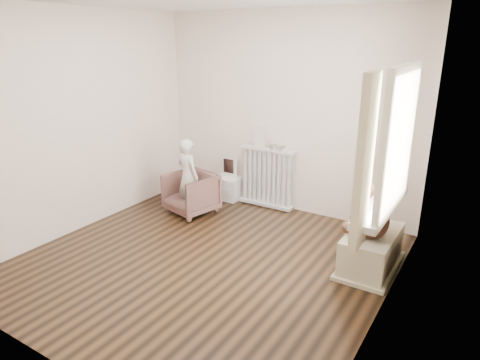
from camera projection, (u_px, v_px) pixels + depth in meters
The scene contains 19 objects.
floor at pixel (206, 260), 4.55m from camera, with size 3.60×3.60×0.01m, color black.
back_wall at pixel (285, 114), 5.58m from camera, with size 3.60×0.02×2.60m, color white.
front_wall at pixel (31, 197), 2.69m from camera, with size 3.60×0.02×2.60m, color white.
left_wall at pixel (80, 122), 5.04m from camera, with size 0.02×3.60×2.60m, color white.
right_wall at pixel (393, 170), 3.23m from camera, with size 0.02×3.60×2.60m, color white.
window at pixel (399, 142), 3.44m from camera, with size 0.03×0.90×1.10m, color white.
window_sill at pixel (381, 207), 3.67m from camera, with size 0.22×1.10×0.06m, color silver.
curtain_left at pixel (364, 164), 3.06m from camera, with size 0.06×0.26×1.30m, color beige.
curtain_right at pixel (400, 135), 3.98m from camera, with size 0.06×0.26×1.30m, color beige.
radiator at pixel (266, 180), 5.87m from camera, with size 0.79×0.15×0.84m, color silver.
paper_doll at pixel (260, 137), 5.74m from camera, with size 0.17×0.01×0.28m, color beige.
tin_a at pixel (273, 147), 5.67m from camera, with size 0.11×0.11×0.06m, color #A59E8C.
tin_b at pixel (283, 149), 5.60m from camera, with size 0.10×0.10×0.05m, color #A59E8C.
toy_vanity at pixel (228, 181), 6.19m from camera, with size 0.38×0.27×0.59m, color silver.
armchair at pixel (191, 193), 5.71m from camera, with size 0.58×0.60×0.54m, color brown.
child at pixel (188, 176), 5.59m from camera, with size 0.37×0.24×1.01m, color silver.
toy_bench at pixel (371, 250), 4.35m from camera, with size 0.44×0.84×0.40m, color beige.
teddy_bear at pixel (373, 211), 4.11m from camera, with size 0.44×0.34×0.54m, color #381E16, non-canonical shape.
plush_cat at pixel (386, 186), 3.78m from camera, with size 0.16×0.26×0.22m, color slate, non-canonical shape.
Camera 1 is at (2.45, -3.23, 2.26)m, focal length 32.00 mm.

